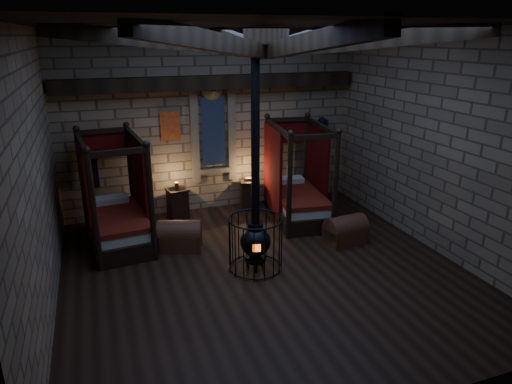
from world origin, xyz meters
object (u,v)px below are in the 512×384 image
object	(u,v)px
trunk_right	(345,231)
stove	(255,238)
bed_left	(117,218)
bed_right	(297,195)
trunk_left	(180,236)

from	to	relation	value
trunk_right	stove	world-z (taller)	stove
bed_left	bed_right	bearing A→B (deg)	-4.97
bed_left	bed_right	xyz separation A→B (m)	(4.01, 0.02, -0.00)
trunk_left	stove	world-z (taller)	stove
trunk_left	bed_left	bearing A→B (deg)	165.21
bed_left	bed_right	distance (m)	4.01
bed_right	trunk_left	distance (m)	2.99
trunk_right	trunk_left	bearing A→B (deg)	158.74
trunk_left	trunk_right	world-z (taller)	trunk_left
bed_left	trunk_right	xyz separation A→B (m)	(4.38, -1.60, -0.28)
stove	bed_right	bearing A→B (deg)	63.88
bed_right	trunk_right	xyz separation A→B (m)	(0.37, -1.62, -0.28)
bed_right	trunk_right	distance (m)	1.68
bed_left	trunk_right	world-z (taller)	bed_left
bed_right	trunk_left	size ratio (longest dim) A/B	2.33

